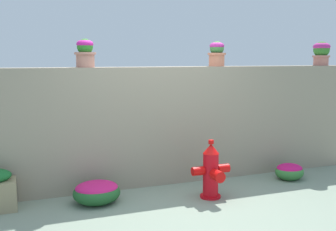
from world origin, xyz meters
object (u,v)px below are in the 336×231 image
flower_bush_left (97,191)px  potted_plant_3 (321,52)px  potted_plant_2 (217,53)px  potted_plant_1 (85,52)px  flower_bush_right (289,171)px  fire_hydrant (211,172)px

flower_bush_left → potted_plant_3: bearing=8.1°
potted_plant_2 → potted_plant_3: (1.90, -0.03, 0.02)m
potted_plant_2 → flower_bush_left: 2.65m
potted_plant_1 → flower_bush_right: potted_plant_1 is taller
flower_bush_left → potted_plant_1: bearing=91.1°
potted_plant_3 → flower_bush_left: 4.25m
potted_plant_1 → flower_bush_left: 1.80m
fire_hydrant → flower_bush_right: bearing=12.1°
potted_plant_1 → flower_bush_left: potted_plant_1 is taller
potted_plant_2 → flower_bush_right: potted_plant_2 is taller
potted_plant_2 → flower_bush_right: bearing=-32.1°
potted_plant_3 → potted_plant_2: bearing=179.2°
potted_plant_1 → fire_hydrant: bearing=-30.8°
fire_hydrant → flower_bush_right: (1.46, 0.31, -0.21)m
potted_plant_3 → flower_bush_right: 2.09m
potted_plant_3 → fire_hydrant: 3.01m
potted_plant_3 → flower_bush_left: (-3.84, -0.54, -1.75)m
potted_plant_1 → potted_plant_3: 3.85m
potted_plant_1 → flower_bush_right: bearing=-10.6°
potted_plant_2 → fire_hydrant: size_ratio=0.49×
flower_bush_right → potted_plant_1: bearing=169.4°
fire_hydrant → flower_bush_left: size_ratio=1.29×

